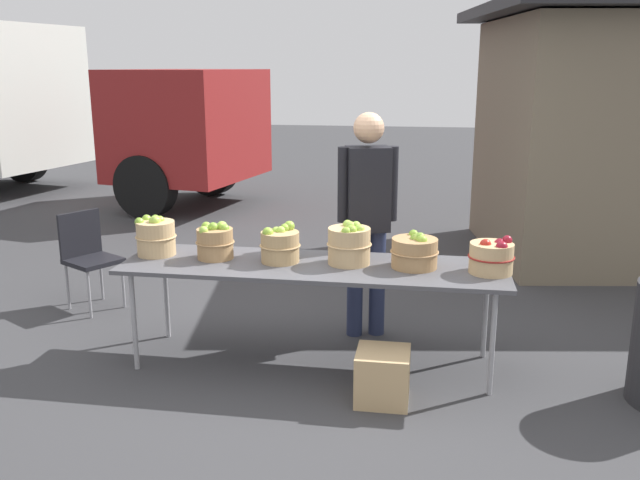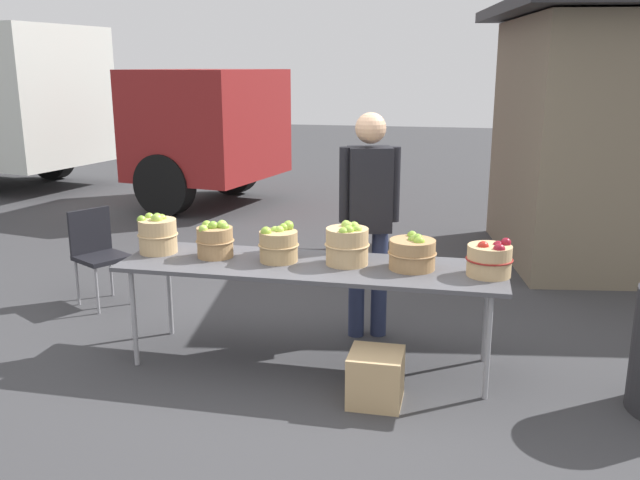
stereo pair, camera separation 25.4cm
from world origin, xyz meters
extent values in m
plane|color=#38383A|center=(0.00, 0.00, 0.00)|extent=(40.00, 40.00, 0.00)
cube|color=#4C4C51|center=(0.00, 0.00, 0.73)|extent=(2.70, 0.76, 0.03)
cylinder|color=#99999E|center=(-1.23, -0.30, 0.36)|extent=(0.04, 0.04, 0.72)
cylinder|color=#99999E|center=(1.23, -0.30, 0.36)|extent=(0.04, 0.04, 0.72)
cylinder|color=#99999E|center=(-1.23, 0.30, 0.36)|extent=(0.04, 0.04, 0.72)
cylinder|color=#99999E|center=(1.23, 0.30, 0.36)|extent=(0.04, 0.04, 0.72)
cylinder|color=tan|center=(-1.18, 0.06, 0.88)|extent=(0.28, 0.28, 0.25)
torus|color=tan|center=(-1.18, 0.06, 0.89)|extent=(0.30, 0.30, 0.01)
sphere|color=#8CB738|center=(-1.16, 0.10, 1.00)|extent=(0.07, 0.07, 0.07)
sphere|color=#7AA833|center=(-1.18, 0.07, 1.02)|extent=(0.06, 0.06, 0.06)
sphere|color=#9EC647|center=(-1.17, 0.03, 1.01)|extent=(0.07, 0.07, 0.07)
sphere|color=#8CB738|center=(-1.18, 0.07, 1.00)|extent=(0.08, 0.08, 0.08)
sphere|color=#8CB738|center=(-1.27, 0.12, 1.00)|extent=(0.07, 0.07, 0.07)
sphere|color=#9EC647|center=(-1.18, 0.04, 1.01)|extent=(0.08, 0.08, 0.08)
sphere|color=#7AA833|center=(-1.29, 0.02, 1.00)|extent=(0.07, 0.07, 0.07)
cylinder|color=#A87F51|center=(-0.73, 0.04, 0.86)|extent=(0.26, 0.26, 0.22)
torus|color=#A87F51|center=(-0.73, 0.04, 0.87)|extent=(0.28, 0.28, 0.01)
sphere|color=#9EC647|center=(-0.68, 0.08, 0.98)|extent=(0.08, 0.08, 0.08)
sphere|color=#7AA833|center=(-0.65, 0.05, 0.97)|extent=(0.07, 0.07, 0.07)
sphere|color=#8CB738|center=(-0.80, 0.07, 0.98)|extent=(0.07, 0.07, 0.07)
sphere|color=#9EC647|center=(-0.79, 0.06, 0.95)|extent=(0.08, 0.08, 0.08)
sphere|color=#8CB738|center=(-0.68, 0.05, 0.99)|extent=(0.06, 0.06, 0.06)
sphere|color=#9EC647|center=(-0.78, -0.05, 0.97)|extent=(0.07, 0.07, 0.07)
sphere|color=#7AA833|center=(-0.73, 0.03, 0.98)|extent=(0.07, 0.07, 0.07)
cylinder|color=tan|center=(-0.24, 0.03, 0.86)|extent=(0.27, 0.27, 0.22)
torus|color=tan|center=(-0.24, 0.03, 0.87)|extent=(0.29, 0.29, 0.01)
sphere|color=#9EC647|center=(-0.27, 0.06, 0.96)|extent=(0.07, 0.07, 0.07)
sphere|color=#9EC647|center=(-0.24, 0.04, 0.97)|extent=(0.07, 0.07, 0.07)
sphere|color=#8CB738|center=(-0.19, 0.12, 0.99)|extent=(0.08, 0.08, 0.08)
sphere|color=#8CB738|center=(-0.22, 0.08, 0.98)|extent=(0.07, 0.07, 0.07)
sphere|color=#8CB738|center=(-0.32, -0.03, 0.97)|extent=(0.08, 0.08, 0.08)
cylinder|color=tan|center=(0.25, 0.06, 0.88)|extent=(0.30, 0.30, 0.26)
torus|color=tan|center=(0.25, 0.06, 0.89)|extent=(0.32, 0.32, 0.01)
sphere|color=#9EC647|center=(0.29, 0.07, 1.02)|extent=(0.07, 0.07, 0.07)
sphere|color=#8CB738|center=(0.27, -0.03, 1.01)|extent=(0.08, 0.08, 0.08)
sphere|color=#9EC647|center=(0.26, 0.07, 1.01)|extent=(0.08, 0.08, 0.08)
sphere|color=#9EC647|center=(0.32, 0.02, 1.01)|extent=(0.07, 0.07, 0.07)
sphere|color=#8CB738|center=(0.24, -0.05, 1.00)|extent=(0.07, 0.07, 0.07)
sphere|color=#8CB738|center=(0.25, 0.08, 1.01)|extent=(0.07, 0.07, 0.07)
sphere|color=#9EC647|center=(0.22, 0.13, 1.01)|extent=(0.07, 0.07, 0.07)
cylinder|color=#A87F51|center=(0.70, 0.04, 0.85)|extent=(0.32, 0.32, 0.20)
torus|color=#A87F51|center=(0.70, 0.04, 0.86)|extent=(0.34, 0.34, 0.01)
sphere|color=#9EC647|center=(0.72, 0.03, 0.96)|extent=(0.08, 0.08, 0.08)
sphere|color=#7AA833|center=(0.71, 0.05, 0.95)|extent=(0.08, 0.08, 0.08)
sphere|color=#8CB738|center=(0.75, -0.01, 0.96)|extent=(0.08, 0.08, 0.08)
sphere|color=#7AA833|center=(0.69, 0.16, 0.95)|extent=(0.07, 0.07, 0.07)
sphere|color=#7AA833|center=(0.74, 0.03, 0.97)|extent=(0.07, 0.07, 0.07)
cylinder|color=tan|center=(1.21, -0.01, 0.85)|extent=(0.29, 0.29, 0.21)
torus|color=maroon|center=(1.21, -0.01, 0.86)|extent=(0.31, 0.31, 0.01)
sphere|color=maroon|center=(1.32, 0.05, 0.97)|extent=(0.07, 0.07, 0.07)
sphere|color=maroon|center=(1.27, -0.09, 0.95)|extent=(0.08, 0.08, 0.08)
sphere|color=#B22319|center=(1.17, -0.04, 0.95)|extent=(0.08, 0.08, 0.08)
sphere|color=maroon|center=(1.27, 0.03, 0.94)|extent=(0.08, 0.08, 0.08)
cylinder|color=#262D4C|center=(0.41, 0.64, 0.43)|extent=(0.13, 0.13, 0.86)
cylinder|color=#262D4C|center=(0.23, 0.59, 0.43)|extent=(0.13, 0.13, 0.86)
cube|color=black|center=(0.32, 0.61, 1.19)|extent=(0.38, 0.32, 0.65)
sphere|color=tan|center=(0.32, 0.61, 1.65)|extent=(0.23, 0.23, 0.23)
cylinder|color=black|center=(0.50, 0.67, 1.22)|extent=(0.09, 0.09, 0.58)
cylinder|color=black|center=(0.14, 0.56, 1.22)|extent=(0.09, 0.09, 0.58)
cube|color=maroon|center=(-2.83, 5.35, 1.25)|extent=(2.17, 2.40, 1.60)
cube|color=black|center=(-2.00, 5.18, 1.57)|extent=(0.37, 1.74, 0.80)
cylinder|color=black|center=(-2.81, 6.31, 0.45)|extent=(0.94, 0.45, 0.90)
cylinder|color=black|center=(-3.17, 4.44, 0.45)|extent=(0.94, 0.45, 0.90)
cylinder|color=black|center=(-6.68, 7.06, 0.45)|extent=(0.94, 0.45, 0.90)
cube|color=#726651|center=(3.00, 3.50, 1.30)|extent=(3.33, 2.83, 2.60)
cube|color=black|center=(-2.10, 0.82, 0.44)|extent=(0.55, 0.55, 0.04)
cube|color=black|center=(-2.26, 0.91, 0.66)|extent=(0.23, 0.36, 0.40)
cylinder|color=gray|center=(-2.04, 0.59, 0.21)|extent=(0.02, 0.02, 0.42)
cylinder|color=gray|center=(-1.87, 0.88, 0.21)|extent=(0.02, 0.02, 0.42)
cylinder|color=gray|center=(-2.34, 0.76, 0.21)|extent=(0.02, 0.02, 0.42)
cylinder|color=gray|center=(-2.17, 1.05, 0.21)|extent=(0.02, 0.02, 0.42)
cube|color=tan|center=(0.54, -0.50, 0.17)|extent=(0.34, 0.34, 0.34)
camera|label=1|loc=(0.78, -4.52, 2.11)|focal=38.15mm
camera|label=2|loc=(1.03, -4.47, 2.11)|focal=38.15mm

